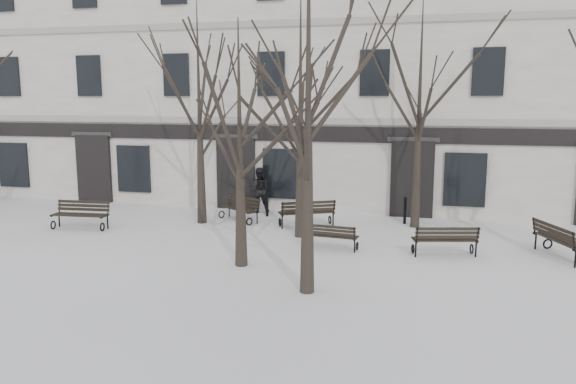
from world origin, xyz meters
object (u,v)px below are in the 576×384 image
(tree_1, at_px, (239,114))
(bench_1, at_px, (331,235))
(bench_0, at_px, (81,214))
(bench_3, at_px, (240,208))
(bench_5, at_px, (559,239))
(bench_2, at_px, (445,239))
(bench_4, at_px, (307,212))
(tree_2, at_px, (308,61))

(tree_1, xyz_separation_m, bench_1, (2.08, 2.16, -3.62))
(bench_0, bearing_deg, bench_3, 22.42)
(tree_1, xyz_separation_m, bench_5, (8.49, 2.85, -3.52))
(bench_1, bearing_deg, bench_2, -171.42)
(bench_1, distance_m, bench_4, 3.07)
(bench_1, bearing_deg, bench_4, -57.96)
(bench_4, bearing_deg, bench_1, 88.94)
(tree_1, bearing_deg, bench_3, 108.99)
(bench_4, xyz_separation_m, bench_5, (7.73, -2.09, 0.01))
(bench_1, bearing_deg, bench_5, -167.27)
(bench_0, bearing_deg, bench_5, -4.49)
(tree_2, xyz_separation_m, bench_5, (6.33, 4.49, -4.74))
(tree_2, relative_size, bench_0, 4.29)
(bench_1, relative_size, bench_4, 0.81)
(bench_3, distance_m, bench_5, 10.62)
(bench_3, height_order, bench_5, bench_5)
(bench_0, distance_m, bench_1, 8.89)
(bench_0, relative_size, bench_3, 1.09)
(tree_2, relative_size, bench_2, 4.45)
(tree_2, distance_m, bench_0, 11.07)
(bench_2, distance_m, bench_3, 7.83)
(tree_1, bearing_deg, tree_2, -37.22)
(tree_2, height_order, bench_1, tree_2)
(bench_0, xyz_separation_m, bench_5, (15.28, 0.04, 0.01))
(bench_2, bearing_deg, bench_0, -16.45)
(tree_2, distance_m, bench_5, 9.09)
(tree_1, relative_size, bench_5, 3.14)
(tree_2, xyz_separation_m, bench_3, (-4.00, 6.98, -4.79))
(tree_2, xyz_separation_m, bench_0, (-8.95, 4.45, -4.75))
(tree_2, xyz_separation_m, bench_1, (-0.08, 3.81, -4.84))
(bench_2, bearing_deg, bench_1, -12.03)
(tree_2, relative_size, bench_3, 4.66)
(bench_1, height_order, bench_2, bench_2)
(bench_0, height_order, bench_2, bench_0)
(bench_5, bearing_deg, tree_1, 86.85)
(tree_1, height_order, bench_5, tree_1)
(tree_2, height_order, bench_0, tree_2)
(bench_3, height_order, bench_4, bench_4)
(tree_2, relative_size, bench_4, 4.18)
(bench_5, bearing_deg, bench_3, 54.77)
(bench_3, bearing_deg, bench_4, 25.26)
(tree_2, bearing_deg, bench_2, 50.77)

